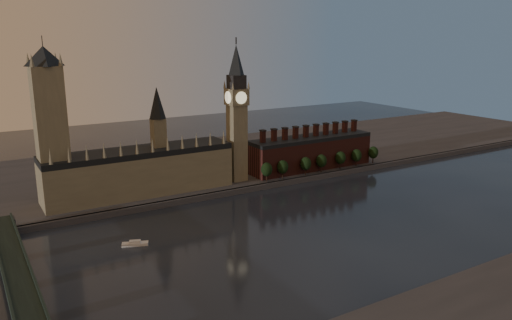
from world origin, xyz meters
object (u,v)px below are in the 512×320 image
(westminster_bridge, at_px, (22,293))
(river_boat, at_px, (135,244))
(victoria_tower, at_px, (50,123))
(big_ben, at_px, (237,112))

(westminster_bridge, distance_m, river_boat, 73.36)
(victoria_tower, height_order, westminster_bridge, victoria_tower)
(big_ben, relative_size, westminster_bridge, 0.54)
(river_boat, bearing_deg, westminster_bridge, -124.50)
(big_ben, distance_m, river_boat, 138.46)
(victoria_tower, bearing_deg, westminster_bridge, -106.56)
(victoria_tower, relative_size, westminster_bridge, 0.54)
(river_boat, bearing_deg, victoria_tower, 130.20)
(river_boat, bearing_deg, big_ben, 56.39)
(victoria_tower, height_order, river_boat, victoria_tower)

